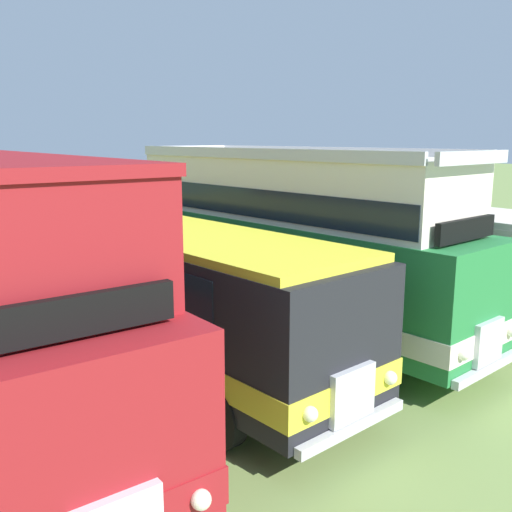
% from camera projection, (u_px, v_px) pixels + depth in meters
% --- Properties ---
extents(ground_plane, '(200.00, 200.00, 0.00)m').
position_uv_depth(ground_plane, '(88.00, 390.00, 11.02)').
color(ground_plane, '#7A934C').
extents(bus_fourth_in_row, '(2.90, 10.45, 2.99)m').
position_uv_depth(bus_fourth_in_row, '(159.00, 284.00, 11.99)').
color(bus_fourth_in_row, black).
rests_on(bus_fourth_in_row, ground).
extents(bus_fifth_in_row, '(2.91, 10.08, 4.52)m').
position_uv_depth(bus_fifth_in_row, '(292.00, 238.00, 13.90)').
color(bus_fifth_in_row, '#237538').
rests_on(bus_fifth_in_row, ground).
extents(bus_sixth_in_row, '(2.96, 10.20, 2.99)m').
position_uv_depth(bus_sixth_in_row, '(377.00, 244.00, 16.44)').
color(bus_sixth_in_row, silver).
rests_on(bus_sixth_in_row, ground).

